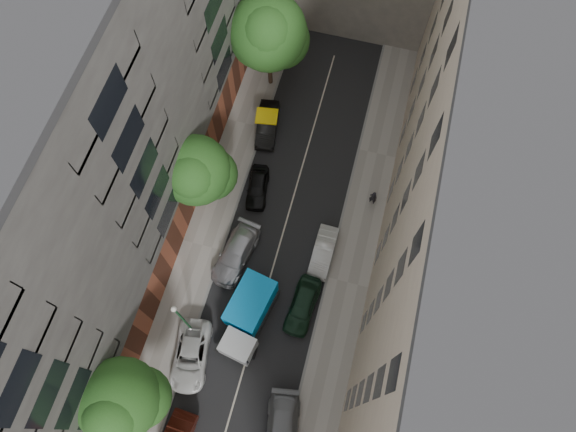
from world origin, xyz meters
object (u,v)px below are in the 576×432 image
(tarp_truck, at_px, (247,316))
(car_right_1, at_px, (282,432))
(tree_mid, at_px, (197,173))
(car_right_3, at_px, (323,252))
(car_left_3, at_px, (236,254))
(pedestrian, at_px, (373,198))
(car_right_2, at_px, (303,305))
(lamp_post, at_px, (181,317))
(tree_far, at_px, (269,35))
(car_left_5, at_px, (267,124))
(car_left_4, at_px, (257,187))
(tree_near, at_px, (121,402))
(car_left_2, at_px, (191,355))

(tarp_truck, relative_size, car_right_1, 1.17)
(tree_mid, bearing_deg, car_right_3, -10.59)
(car_left_3, bearing_deg, pedestrian, 47.80)
(car_right_2, relative_size, lamp_post, 0.68)
(tree_mid, distance_m, tree_far, 12.20)
(car_left_3, bearing_deg, car_left_5, 103.61)
(tree_far, relative_size, lamp_post, 1.38)
(car_left_4, bearing_deg, lamp_post, -105.79)
(tarp_truck, height_order, car_left_3, tarp_truck)
(tarp_truck, height_order, car_right_1, tarp_truck)
(tree_near, height_order, pedestrian, tree_near)
(car_left_4, height_order, car_right_1, car_right_1)
(car_left_3, distance_m, car_left_4, 5.60)
(car_left_2, xyz_separation_m, car_left_5, (0.00, 18.80, 0.05))
(tarp_truck, relative_size, car_right_3, 1.48)
(car_right_2, height_order, tree_far, tree_far)
(car_left_2, relative_size, pedestrian, 3.06)
(car_right_1, distance_m, pedestrian, 17.63)
(tree_far, xyz_separation_m, pedestrian, (10.43, -8.75, -4.90))
(car_left_5, bearing_deg, car_left_3, -94.90)
(car_left_3, distance_m, car_right_1, 12.35)
(car_right_2, xyz_separation_m, tree_far, (-7.32, 18.03, 5.12))
(car_left_3, xyz_separation_m, tree_near, (-2.77, -11.43, 4.54))
(car_left_2, distance_m, car_left_3, 7.64)
(car_right_2, bearing_deg, lamp_post, -149.44)
(tree_near, xyz_separation_m, tree_mid, (-0.71, 15.02, -0.31))
(car_left_4, distance_m, car_right_3, 7.16)
(car_right_3, distance_m, tree_mid, 10.63)
(car_left_2, relative_size, car_right_1, 0.96)
(car_left_3, bearing_deg, car_right_3, 26.03)
(car_left_2, bearing_deg, pedestrian, 47.44)
(car_left_2, bearing_deg, tree_far, 83.01)
(car_left_5, relative_size, tree_mid, 0.60)
(car_left_5, height_order, tree_near, tree_near)
(tree_far, bearing_deg, car_left_4, -80.29)
(car_right_2, bearing_deg, tree_mid, 150.89)
(tree_far, height_order, pedestrian, tree_far)
(tarp_truck, height_order, lamp_post, lamp_post)
(pedestrian, bearing_deg, car_left_5, -16.23)
(pedestrian, bearing_deg, car_right_1, 90.51)
(car_left_5, relative_size, lamp_post, 0.69)
(car_right_1, height_order, car_right_3, car_right_1)
(lamp_post, bearing_deg, tree_near, -103.78)
(pedestrian, bearing_deg, car_right_3, 70.76)
(car_right_3, relative_size, pedestrian, 2.53)
(tree_mid, height_order, lamp_post, tree_mid)
(tree_mid, bearing_deg, tree_near, -87.29)
(car_left_5, distance_m, lamp_post, 17.40)
(car_right_3, bearing_deg, car_right_1, -87.74)
(tarp_truck, bearing_deg, car_left_3, 128.60)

